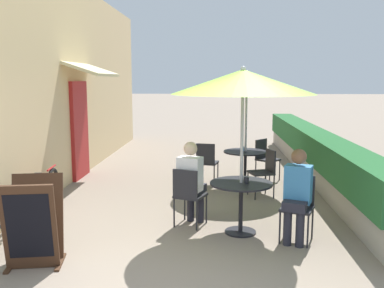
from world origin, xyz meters
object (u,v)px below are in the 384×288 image
(cafe_chair_near_right, at_px, (188,192))
(menu_board, at_px, (34,223))
(bicycle_leaning, at_px, (2,219))
(seated_patron_near_right, at_px, (191,179))
(patio_umbrella_near, at_px, (243,82))
(patio_table_near, at_px, (241,195))
(cafe_chair_mid_back, at_px, (265,156))
(cafe_chair_mid_right, at_px, (265,169))
(coffee_cup_mid, at_px, (242,149))
(bicycle_second, at_px, (43,195))
(patio_table_mid, at_px, (245,160))
(cafe_chair_near_left, at_px, (298,202))
(patio_umbrella_mid, at_px, (247,81))
(cafe_chair_mid_left, at_px, (207,160))
(seated_patron_near_left, at_px, (297,192))
(coffee_cup_near, at_px, (246,180))

(cafe_chair_near_right, distance_m, menu_board, 2.19)
(bicycle_leaning, bearing_deg, seated_patron_near_right, 16.07)
(patio_umbrella_near, relative_size, cafe_chair_near_right, 2.66)
(patio_table_near, xyz_separation_m, patio_umbrella_near, (0.00, 0.00, 1.55))
(cafe_chair_mid_back, bearing_deg, cafe_chair_mid_right, 35.64)
(patio_umbrella_near, bearing_deg, coffee_cup_mid, 86.27)
(seated_patron_near_right, xyz_separation_m, bicycle_second, (-2.36, 0.29, -0.35))
(patio_table_mid, bearing_deg, cafe_chair_near_right, -112.04)
(seated_patron_near_right, height_order, bicycle_second, seated_patron_near_right)
(patio_umbrella_near, xyz_separation_m, cafe_chair_near_left, (0.75, -0.21, -1.59))
(cafe_chair_mid_right, bearing_deg, bicycle_leaning, 106.58)
(patio_umbrella_near, xyz_separation_m, patio_umbrella_mid, (0.23, 2.64, 0.00))
(cafe_chair_mid_left, distance_m, bicycle_leaning, 4.22)
(cafe_chair_mid_right, relative_size, coffee_cup_mid, 9.67)
(menu_board, bearing_deg, bicycle_second, 99.20)
(bicycle_leaning, bearing_deg, patio_umbrella_near, 6.25)
(patio_umbrella_near, xyz_separation_m, cafe_chair_mid_left, (-0.54, 2.72, -1.59))
(patio_umbrella_near, bearing_deg, cafe_chair_mid_back, 77.96)
(seated_patron_near_left, height_order, cafe_chair_mid_back, seated_patron_near_left)
(patio_table_near, relative_size, patio_umbrella_near, 0.38)
(patio_table_mid, height_order, cafe_chair_mid_back, cafe_chair_mid_back)
(patio_table_near, bearing_deg, bicycle_leaning, -169.13)
(bicycle_second, height_order, menu_board, menu_board)
(cafe_chair_mid_back, bearing_deg, patio_table_near, 30.05)
(seated_patron_near_left, distance_m, bicycle_second, 3.90)
(seated_patron_near_left, bearing_deg, cafe_chair_near_left, -90.00)
(coffee_cup_near, bearing_deg, cafe_chair_near_left, -14.80)
(patio_table_near, bearing_deg, patio_umbrella_mid, 84.95)
(menu_board, bearing_deg, patio_table_mid, 44.80)
(menu_board, bearing_deg, patio_table_near, 15.64)
(cafe_chair_near_right, height_order, menu_board, menu_board)
(bicycle_leaning, distance_m, menu_board, 0.92)
(patio_table_near, xyz_separation_m, cafe_chair_mid_left, (-0.54, 2.72, -0.04))
(patio_umbrella_near, xyz_separation_m, bicycle_second, (-3.07, 0.60, -1.76))
(cafe_chair_mid_back, relative_size, coffee_cup_mid, 9.67)
(cafe_chair_mid_right, xyz_separation_m, cafe_chair_mid_back, (0.15, 1.34, 0.00))
(patio_umbrella_near, distance_m, cafe_chair_near_left, 1.77)
(patio_umbrella_mid, height_order, menu_board, patio_umbrella_mid)
(coffee_cup_near, xyz_separation_m, bicycle_second, (-3.14, 0.63, -0.43))
(seated_patron_near_right, relative_size, bicycle_leaning, 0.72)
(patio_table_near, xyz_separation_m, coffee_cup_near, (0.07, -0.03, 0.22))
(seated_patron_near_left, bearing_deg, cafe_chair_mid_right, -64.58)
(patio_table_near, bearing_deg, seated_patron_near_left, -23.80)
(seated_patron_near_left, xyz_separation_m, patio_umbrella_mid, (-0.48, 2.95, 1.42))
(cafe_chair_near_left, height_order, coffee_cup_near, cafe_chair_near_left)
(coffee_cup_near, bearing_deg, patio_table_near, 157.16)
(cafe_chair_near_right, xyz_separation_m, cafe_chair_mid_back, (1.45, 3.05, 0.00))
(cafe_chair_mid_left, height_order, bicycle_second, cafe_chair_mid_left)
(patio_table_mid, height_order, cafe_chair_mid_right, cafe_chair_mid_right)
(cafe_chair_near_right, bearing_deg, bicycle_second, -168.45)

